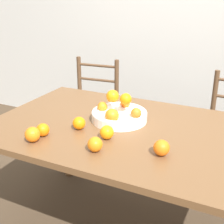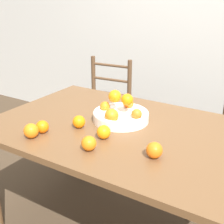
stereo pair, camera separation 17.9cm
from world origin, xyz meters
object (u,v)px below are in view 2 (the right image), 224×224
at_px(orange_loose_3, 42,127).
at_px(orange_loose_5, 89,143).
at_px(orange_loose_0, 31,131).
at_px(orange_loose_1, 79,122).
at_px(orange_loose_2, 154,150).
at_px(fruit_bowl, 121,114).
at_px(chair_left, 104,112).
at_px(orange_loose_4, 104,132).

distance_m(orange_loose_3, orange_loose_5, 0.34).
bearing_deg(orange_loose_0, orange_loose_1, 60.34).
relative_size(orange_loose_0, orange_loose_2, 1.02).
bearing_deg(orange_loose_5, orange_loose_0, -171.71).
height_order(fruit_bowl, orange_loose_2, fruit_bowl).
relative_size(orange_loose_1, orange_loose_3, 1.02).
bearing_deg(orange_loose_3, chair_left, 106.41).
bearing_deg(orange_loose_5, fruit_bowl, 97.86).
height_order(orange_loose_0, orange_loose_1, orange_loose_0).
xyz_separation_m(orange_loose_3, orange_loose_4, (0.33, 0.12, 0.00)).
bearing_deg(chair_left, orange_loose_3, -79.00).
bearing_deg(orange_loose_5, orange_loose_3, 175.32).
distance_m(orange_loose_1, chair_left, 1.13).
height_order(orange_loose_1, orange_loose_3, orange_loose_1).
relative_size(orange_loose_0, orange_loose_4, 1.08).
bearing_deg(fruit_bowl, orange_loose_3, -127.15).
distance_m(orange_loose_1, orange_loose_2, 0.52).
relative_size(orange_loose_1, chair_left, 0.08).
height_order(orange_loose_3, orange_loose_5, orange_loose_5).
relative_size(fruit_bowl, orange_loose_3, 4.68).
bearing_deg(orange_loose_0, chair_left, 105.12).
bearing_deg(orange_loose_3, fruit_bowl, 52.85).
bearing_deg(chair_left, orange_loose_0, -80.29).
relative_size(orange_loose_2, orange_loose_5, 1.05).
relative_size(orange_loose_4, orange_loose_5, 0.99).
xyz_separation_m(orange_loose_0, orange_loose_3, (0.01, 0.08, -0.00)).
bearing_deg(fruit_bowl, orange_loose_5, -82.14).
relative_size(orange_loose_3, orange_loose_5, 0.95).
bearing_deg(chair_left, fruit_bowl, -56.07).
height_order(orange_loose_2, orange_loose_4, orange_loose_2).
xyz_separation_m(orange_loose_2, orange_loose_5, (-0.31, -0.10, -0.00)).
xyz_separation_m(orange_loose_1, orange_loose_2, (0.52, -0.09, 0.00)).
relative_size(orange_loose_4, chair_left, 0.08).
height_order(fruit_bowl, orange_loose_5, fruit_bowl).
bearing_deg(fruit_bowl, orange_loose_0, -122.65).
distance_m(orange_loose_4, chair_left, 1.25).
relative_size(orange_loose_0, orange_loose_3, 1.12).
height_order(fruit_bowl, chair_left, fruit_bowl).
xyz_separation_m(orange_loose_3, chair_left, (-0.33, 1.13, -0.35)).
bearing_deg(orange_loose_4, orange_loose_5, -86.10).
relative_size(fruit_bowl, orange_loose_4, 4.49).
xyz_separation_m(orange_loose_1, orange_loose_4, (0.20, -0.04, 0.00)).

